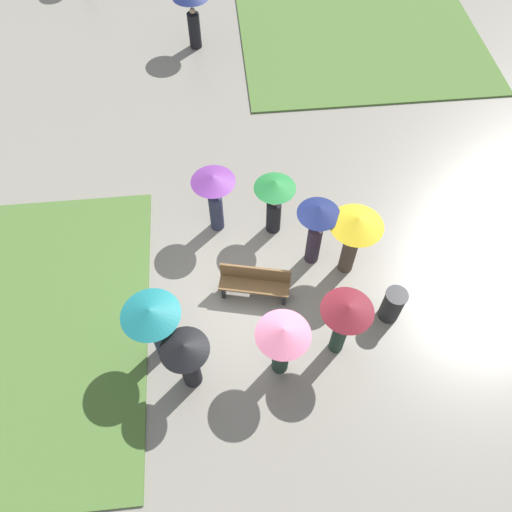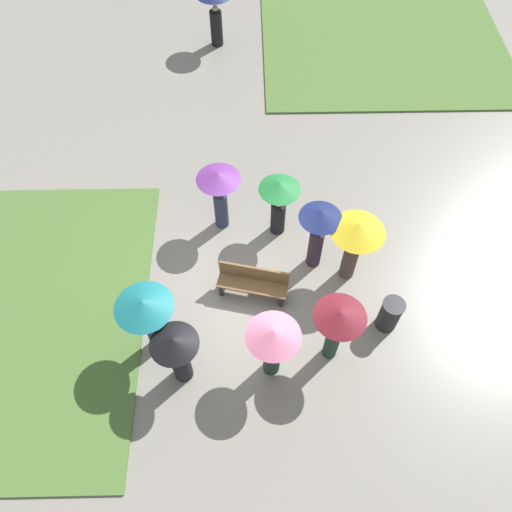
{
  "view_description": "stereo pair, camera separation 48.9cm",
  "coord_description": "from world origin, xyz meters",
  "px_view_note": "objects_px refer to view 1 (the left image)",
  "views": [
    {
      "loc": [
        -0.37,
        -5.71,
        10.18
      ],
      "look_at": [
        0.24,
        0.46,
        0.78
      ],
      "focal_mm": 35.0,
      "sensor_mm": 36.0,
      "label": 1
    },
    {
      "loc": [
        0.12,
        -5.74,
        10.18
      ],
      "look_at": [
        0.24,
        0.46,
        0.78
      ],
      "focal_mm": 35.0,
      "sensor_mm": 36.0,
      "label": 2
    }
  ],
  "objects_px": {
    "crowd_person_pink": "(282,341)",
    "crowd_person_maroon": "(345,319)",
    "crowd_person_yellow": "(355,231)",
    "trash_bin": "(392,305)",
    "crowd_person_purple": "(214,192)",
    "park_bench": "(255,282)",
    "lone_walker_mid_plaza": "(192,6)",
    "crowd_person_teal": "(153,320)",
    "crowd_person_green": "(274,197)",
    "crowd_person_black": "(187,358)",
    "crowd_person_navy": "(317,224)"
  },
  "relations": [
    {
      "from": "crowd_person_pink",
      "to": "crowd_person_maroon",
      "type": "distance_m",
      "value": 1.3
    },
    {
      "from": "crowd_person_yellow",
      "to": "trash_bin",
      "type": "bearing_deg",
      "value": 82.31
    },
    {
      "from": "crowd_person_yellow",
      "to": "crowd_person_purple",
      "type": "distance_m",
      "value": 3.36
    },
    {
      "from": "park_bench",
      "to": "lone_walker_mid_plaza",
      "type": "xyz_separation_m",
      "value": [
        -1.06,
        9.69,
        0.94
      ]
    },
    {
      "from": "park_bench",
      "to": "crowd_person_purple",
      "type": "distance_m",
      "value": 2.31
    },
    {
      "from": "park_bench",
      "to": "trash_bin",
      "type": "distance_m",
      "value": 3.08
    },
    {
      "from": "crowd_person_purple",
      "to": "crowd_person_teal",
      "type": "height_order",
      "value": "crowd_person_teal"
    },
    {
      "from": "crowd_person_green",
      "to": "crowd_person_teal",
      "type": "xyz_separation_m",
      "value": [
        -2.73,
        -3.06,
        0.26
      ]
    },
    {
      "from": "park_bench",
      "to": "crowd_person_purple",
      "type": "bearing_deg",
      "value": 123.46
    },
    {
      "from": "crowd_person_maroon",
      "to": "crowd_person_teal",
      "type": "bearing_deg",
      "value": -63.79
    },
    {
      "from": "crowd_person_yellow",
      "to": "crowd_person_black",
      "type": "bearing_deg",
      "value": -2.57
    },
    {
      "from": "trash_bin",
      "to": "crowd_person_purple",
      "type": "distance_m",
      "value": 4.77
    },
    {
      "from": "trash_bin",
      "to": "crowd_person_navy",
      "type": "relative_size",
      "value": 0.47
    },
    {
      "from": "crowd_person_purple",
      "to": "crowd_person_green",
      "type": "height_order",
      "value": "crowd_person_purple"
    },
    {
      "from": "crowd_person_maroon",
      "to": "lone_walker_mid_plaza",
      "type": "distance_m",
      "value": 11.54
    },
    {
      "from": "crowd_person_black",
      "to": "lone_walker_mid_plaza",
      "type": "relative_size",
      "value": 0.9
    },
    {
      "from": "crowd_person_yellow",
      "to": "crowd_person_teal",
      "type": "height_order",
      "value": "crowd_person_yellow"
    },
    {
      "from": "crowd_person_maroon",
      "to": "crowd_person_black",
      "type": "bearing_deg",
      "value": -51.79
    },
    {
      "from": "lone_walker_mid_plaza",
      "to": "crowd_person_purple",
      "type": "bearing_deg",
      "value": 55.85
    },
    {
      "from": "crowd_person_yellow",
      "to": "crowd_person_purple",
      "type": "bearing_deg",
      "value": -63.12
    },
    {
      "from": "trash_bin",
      "to": "crowd_person_teal",
      "type": "relative_size",
      "value": 0.49
    },
    {
      "from": "crowd_person_pink",
      "to": "crowd_person_teal",
      "type": "bearing_deg",
      "value": 165.11
    },
    {
      "from": "crowd_person_yellow",
      "to": "crowd_person_green",
      "type": "xyz_separation_m",
      "value": [
        -1.59,
        1.33,
        -0.26
      ]
    },
    {
      "from": "crowd_person_yellow",
      "to": "crowd_person_teal",
      "type": "xyz_separation_m",
      "value": [
        -4.32,
        -1.73,
        0.0
      ]
    },
    {
      "from": "crowd_person_black",
      "to": "lone_walker_mid_plaza",
      "type": "height_order",
      "value": "lone_walker_mid_plaza"
    },
    {
      "from": "park_bench",
      "to": "crowd_person_yellow",
      "type": "xyz_separation_m",
      "value": [
        2.23,
        0.47,
        1.02
      ]
    },
    {
      "from": "trash_bin",
      "to": "lone_walker_mid_plaza",
      "type": "xyz_separation_m",
      "value": [
        -4.01,
        10.57,
        0.93
      ]
    },
    {
      "from": "lone_walker_mid_plaza",
      "to": "crowd_person_green",
      "type": "bearing_deg",
      "value": 65.73
    },
    {
      "from": "crowd_person_teal",
      "to": "lone_walker_mid_plaza",
      "type": "bearing_deg",
      "value": 6.21
    },
    {
      "from": "crowd_person_yellow",
      "to": "crowd_person_black",
      "type": "height_order",
      "value": "crowd_person_yellow"
    },
    {
      "from": "crowd_person_maroon",
      "to": "lone_walker_mid_plaza",
      "type": "height_order",
      "value": "lone_walker_mid_plaza"
    },
    {
      "from": "crowd_person_pink",
      "to": "crowd_person_purple",
      "type": "height_order",
      "value": "crowd_person_purple"
    },
    {
      "from": "crowd_person_teal",
      "to": "crowd_person_green",
      "type": "bearing_deg",
      "value": -30.16
    },
    {
      "from": "crowd_person_navy",
      "to": "crowd_person_green",
      "type": "height_order",
      "value": "crowd_person_navy"
    },
    {
      "from": "park_bench",
      "to": "crowd_person_pink",
      "type": "height_order",
      "value": "crowd_person_pink"
    },
    {
      "from": "crowd_person_yellow",
      "to": "crowd_person_purple",
      "type": "relative_size",
      "value": 1.05
    },
    {
      "from": "crowd_person_purple",
      "to": "crowd_person_navy",
      "type": "relative_size",
      "value": 0.94
    },
    {
      "from": "crowd_person_pink",
      "to": "crowd_person_purple",
      "type": "distance_m",
      "value": 4.03
    },
    {
      "from": "crowd_person_green",
      "to": "crowd_person_black",
      "type": "bearing_deg",
      "value": -9.08
    },
    {
      "from": "crowd_person_yellow",
      "to": "crowd_person_black",
      "type": "xyz_separation_m",
      "value": [
        -3.71,
        -2.43,
        -0.35
      ]
    },
    {
      "from": "crowd_person_navy",
      "to": "crowd_person_yellow",
      "type": "bearing_deg",
      "value": 75.1
    },
    {
      "from": "crowd_person_yellow",
      "to": "crowd_person_maroon",
      "type": "height_order",
      "value": "crowd_person_yellow"
    },
    {
      "from": "crowd_person_navy",
      "to": "crowd_person_black",
      "type": "bearing_deg",
      "value": -37.82
    },
    {
      "from": "park_bench",
      "to": "crowd_person_teal",
      "type": "xyz_separation_m",
      "value": [
        -2.09,
        -1.25,
        1.02
      ]
    },
    {
      "from": "park_bench",
      "to": "crowd_person_yellow",
      "type": "height_order",
      "value": "crowd_person_yellow"
    },
    {
      "from": "park_bench",
      "to": "lone_walker_mid_plaza",
      "type": "bearing_deg",
      "value": 109.26
    },
    {
      "from": "crowd_person_maroon",
      "to": "crowd_person_green",
      "type": "bearing_deg",
      "value": -133.14
    },
    {
      "from": "crowd_person_purple",
      "to": "crowd_person_teal",
      "type": "bearing_deg",
      "value": 12.57
    },
    {
      "from": "park_bench",
      "to": "crowd_person_black",
      "type": "xyz_separation_m",
      "value": [
        -1.49,
        -1.95,
        0.66
      ]
    },
    {
      "from": "crowd_person_navy",
      "to": "crowd_person_teal",
      "type": "distance_m",
      "value": 4.11
    }
  ]
}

